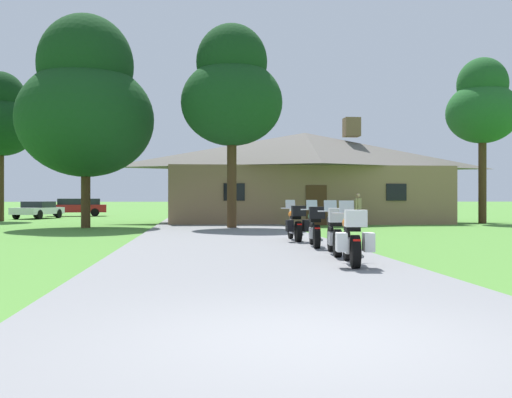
# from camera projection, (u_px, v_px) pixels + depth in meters

# --- Properties ---
(ground_plane) EXTENTS (500.00, 500.00, 0.00)m
(ground_plane) POSITION_uv_depth(u_px,v_px,m) (224.00, 231.00, 25.55)
(ground_plane) COLOR #4C8433
(asphalt_driveway) EXTENTS (6.40, 80.00, 0.06)m
(asphalt_driveway) POSITION_uv_depth(u_px,v_px,m) (226.00, 233.00, 23.56)
(asphalt_driveway) COLOR slate
(asphalt_driveway) RESTS_ON ground
(motorcycle_orange_nearest_to_camera) EXTENTS (0.89, 2.08, 1.30)m
(motorcycle_orange_nearest_to_camera) POSITION_uv_depth(u_px,v_px,m) (352.00, 238.00, 11.92)
(motorcycle_orange_nearest_to_camera) COLOR black
(motorcycle_orange_nearest_to_camera) RESTS_ON asphalt_driveway
(motorcycle_black_second_in_row) EXTENTS (0.71, 2.08, 1.30)m
(motorcycle_black_second_in_row) POSITION_uv_depth(u_px,v_px,m) (335.00, 231.00, 14.20)
(motorcycle_black_second_in_row) COLOR black
(motorcycle_black_second_in_row) RESTS_ON asphalt_driveway
(motorcycle_green_third_in_row) EXTENTS (0.69, 2.08, 1.30)m
(motorcycle_green_third_in_row) POSITION_uv_depth(u_px,v_px,m) (315.00, 227.00, 16.55)
(motorcycle_green_third_in_row) COLOR black
(motorcycle_green_third_in_row) RESTS_ON asphalt_driveway
(motorcycle_orange_farthest_in_row) EXTENTS (0.72, 2.08, 1.30)m
(motorcycle_orange_farthest_in_row) POSITION_uv_depth(u_px,v_px,m) (296.00, 224.00, 18.87)
(motorcycle_orange_farthest_in_row) COLOR black
(motorcycle_orange_farthest_in_row) RESTS_ON asphalt_driveway
(stone_lodge) EXTENTS (16.32, 7.11, 6.12)m
(stone_lodge) POSITION_uv_depth(u_px,v_px,m) (305.00, 176.00, 34.64)
(stone_lodge) COLOR #896B4C
(stone_lodge) RESTS_ON ground
(bystander_tan_shirt_near_lodge) EXTENTS (0.40, 0.44, 1.67)m
(bystander_tan_shirt_near_lodge) POSITION_uv_depth(u_px,v_px,m) (358.00, 208.00, 30.42)
(bystander_tan_shirt_near_lodge) COLOR black
(bystander_tan_shirt_near_lodge) RESTS_ON ground
(tree_by_lodge_front) EXTENTS (4.68, 4.68, 9.46)m
(tree_by_lodge_front) POSITION_uv_depth(u_px,v_px,m) (232.00, 91.00, 27.55)
(tree_by_lodge_front) COLOR #422D19
(tree_by_lodge_front) RESTS_ON ground
(tree_left_near) EXTENTS (6.49, 6.49, 10.22)m
(tree_left_near) POSITION_uv_depth(u_px,v_px,m) (86.00, 103.00, 28.60)
(tree_left_near) COLOR #422D19
(tree_left_near) RESTS_ON ground
(tree_left_far) EXTENTS (4.35, 4.35, 9.26)m
(tree_left_far) POSITION_uv_depth(u_px,v_px,m) (0.00, 118.00, 36.91)
(tree_left_far) COLOR #422D19
(tree_left_far) RESTS_ON ground
(tree_right_of_lodge) EXTENTS (4.04, 4.04, 9.37)m
(tree_right_of_lodge) POSITION_uv_depth(u_px,v_px,m) (482.00, 105.00, 33.74)
(tree_right_of_lodge) COLOR #422D19
(tree_right_of_lodge) RESTS_ON ground
(parked_red_suv_far_left) EXTENTS (4.82, 2.49, 1.40)m
(parked_red_suv_far_left) POSITION_uv_depth(u_px,v_px,m) (77.00, 206.00, 47.40)
(parked_red_suv_far_left) COLOR maroon
(parked_red_suv_far_left) RESTS_ON ground
(parked_white_sedan_far_left) EXTENTS (2.90, 4.54, 1.20)m
(parked_white_sedan_far_left) POSITION_uv_depth(u_px,v_px,m) (38.00, 209.00, 41.79)
(parked_white_sedan_far_left) COLOR silver
(parked_white_sedan_far_left) RESTS_ON ground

